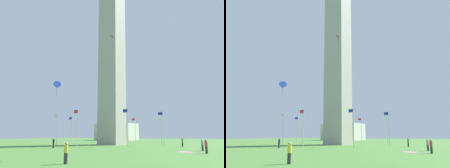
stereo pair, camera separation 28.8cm
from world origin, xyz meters
TOP-DOWN VIEW (x-y plane):
  - ground_plane at (0.00, 0.00)m, footprint 260.00×260.00m
  - obelisk_monument at (0.00, 0.00)m, footprint 5.25×5.25m
  - flagpole_n at (13.14, 0.00)m, footprint 1.12×0.14m
  - flagpole_ne at (9.31, 9.25)m, footprint 1.12×0.14m
  - flagpole_e at (0.06, 13.07)m, footprint 1.12×0.14m
  - flagpole_se at (-9.18, 9.25)m, footprint 1.12×0.14m
  - flagpole_s at (-13.01, 0.00)m, footprint 1.12×0.14m
  - flagpole_sw at (-9.18, -9.25)m, footprint 1.12×0.14m
  - flagpole_w at (0.06, -13.07)m, footprint 1.12×0.14m
  - flagpole_nw at (9.31, -9.25)m, footprint 1.12×0.14m
  - person_red_shirt at (-24.77, 18.51)m, footprint 0.32×0.32m
  - person_yellow_shirt at (-17.52, 35.30)m, footprint 0.32×0.32m
  - person_green_shirt at (-17.62, 2.42)m, footprint 0.32×0.32m
  - person_black_shirt at (0.31, 19.07)m, footprint 0.32×0.32m
  - person_gray_shirt at (-23.39, 13.52)m, footprint 0.32×0.32m
  - kite_blue_delta at (0.92, 18.36)m, footprint 2.21×2.19m
  - kite_red_diamond at (-3.53, 5.84)m, footprint 1.08×1.19m
  - distant_building at (28.33, -50.30)m, footprint 18.44×12.13m
  - picnic_blanket_near_first_person at (-21.93, 17.30)m, footprint 1.99×1.65m

SIDE VIEW (x-z plane):
  - ground_plane at x=0.00m, z-range 0.00..0.00m
  - picnic_blanket_near_first_person at x=-21.93m, z-range 0.00..0.01m
  - person_yellow_shirt at x=-17.52m, z-range -0.01..1.60m
  - person_gray_shirt at x=-23.39m, z-range -0.01..1.64m
  - person_red_shirt at x=-24.77m, z-range -0.01..1.65m
  - person_black_shirt at x=0.31m, z-range -0.01..1.73m
  - person_green_shirt at x=-17.62m, z-range 0.00..1.78m
  - distant_building at x=28.33m, z-range 0.00..7.92m
  - flagpole_n at x=13.14m, z-range 0.38..7.71m
  - flagpole_ne at x=9.31m, z-range 0.38..7.71m
  - flagpole_e at x=0.06m, z-range 0.38..7.71m
  - flagpole_se at x=-9.18m, z-range 0.38..7.71m
  - flagpole_s at x=-13.01m, z-range 0.38..7.71m
  - flagpole_sw at x=-9.18m, z-range 0.38..7.71m
  - flagpole_w at x=0.06m, z-range 0.38..7.71m
  - flagpole_nw at x=9.31m, z-range 0.38..7.71m
  - kite_blue_delta at x=0.92m, z-range 9.83..12.69m
  - obelisk_monument at x=0.00m, z-range 0.00..47.69m
  - kite_red_diamond at x=-3.53m, z-range 24.25..25.94m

